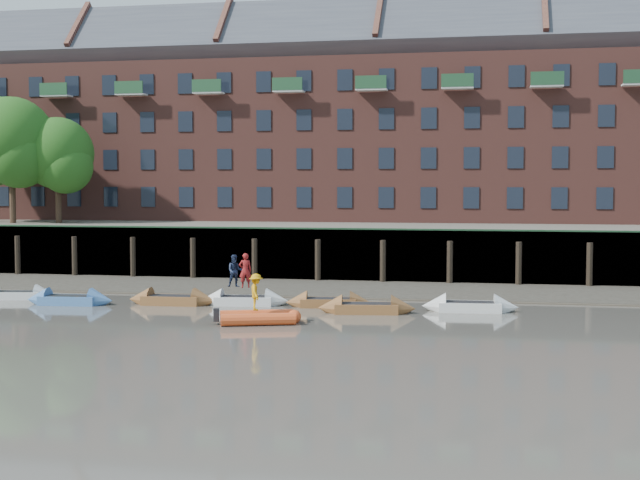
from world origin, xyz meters
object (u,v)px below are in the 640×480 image
(rowboat_0, at_px, (17,295))
(rowboat_5, at_px, (367,308))
(rowboat_2, at_px, (172,300))
(rowboat_4, at_px, (328,302))
(rowboat_1, at_px, (70,300))
(person_rower_a, at_px, (245,270))
(rowboat_3, at_px, (244,300))
(rowboat_6, at_px, (470,307))
(person_rower_b, at_px, (235,271))
(person_rib_crew, at_px, (256,292))
(rib_tender, at_px, (261,317))

(rowboat_0, xyz_separation_m, rowboat_5, (18.60, -1.57, 0.02))
(rowboat_2, bearing_deg, rowboat_4, 3.35)
(rowboat_0, distance_m, rowboat_1, 3.94)
(rowboat_4, xyz_separation_m, person_rower_a, (-4.16, -0.12, 1.51))
(rowboat_1, height_order, person_rower_a, person_rower_a)
(rowboat_3, height_order, rowboat_6, rowboat_6)
(person_rower_a, bearing_deg, rowboat_1, -11.62)
(rowboat_5, relative_size, person_rower_b, 2.88)
(rowboat_0, bearing_deg, rowboat_4, -9.99)
(rowboat_2, bearing_deg, rowboat_6, 0.04)
(person_rower_a, bearing_deg, rowboat_5, 144.21)
(rowboat_2, height_order, rowboat_5, rowboat_5)
(rowboat_4, bearing_deg, rowboat_3, 173.76)
(rowboat_1, bearing_deg, rowboat_2, 6.74)
(person_rower_a, bearing_deg, person_rib_crew, 88.89)
(rowboat_5, relative_size, person_rib_crew, 2.94)
(rowboat_4, bearing_deg, person_rower_b, 171.06)
(rib_tender, bearing_deg, rowboat_1, 140.99)
(rowboat_1, height_order, person_rib_crew, person_rib_crew)
(rowboat_6, xyz_separation_m, person_rib_crew, (-8.96, -5.32, 1.12))
(rowboat_0, xyz_separation_m, person_rower_b, (11.74, 0.23, 1.46))
(rowboat_2, bearing_deg, person_rower_b, 11.60)
(rowboat_1, bearing_deg, person_rib_crew, -24.53)
(rowboat_0, xyz_separation_m, rowboat_2, (8.70, -0.47, 0.02))
(rowboat_2, bearing_deg, rib_tender, -41.72)
(rowboat_2, relative_size, person_rower_a, 2.63)
(rowboat_4, xyz_separation_m, person_rib_crew, (-2.15, -5.61, 1.14))
(person_rib_crew, bearing_deg, rib_tender, -107.64)
(rowboat_3, distance_m, rowboat_4, 4.21)
(person_rower_b, bearing_deg, person_rib_crew, -84.43)
(rowboat_4, distance_m, rowboat_5, 2.74)
(rowboat_3, relative_size, person_rib_crew, 2.85)
(rowboat_2, distance_m, person_rower_b, 3.44)
(rowboat_6, relative_size, person_rower_a, 2.65)
(rowboat_0, relative_size, rib_tender, 1.18)
(person_rower_b, bearing_deg, rowboat_5, -33.73)
(rowboat_0, xyz_separation_m, rib_tender, (14.55, -5.44, 0.05))
(rowboat_6, bearing_deg, rowboat_4, 174.42)
(rowboat_0, bearing_deg, person_rower_b, -9.47)
(rowboat_5, bearing_deg, rowboat_1, 172.51)
(rowboat_1, distance_m, person_rower_a, 8.90)
(rowboat_2, distance_m, rowboat_4, 7.80)
(rowboat_4, relative_size, person_rower_a, 2.51)
(rowboat_3, relative_size, rowboat_5, 0.97)
(rowboat_2, relative_size, person_rib_crew, 2.85)
(rowboat_3, relative_size, person_rower_b, 2.79)
(rowboat_2, relative_size, rib_tender, 1.27)
(rowboat_5, distance_m, rowboat_6, 4.92)
(rowboat_1, relative_size, rowboat_6, 0.99)
(person_rower_b, bearing_deg, rowboat_4, -19.71)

